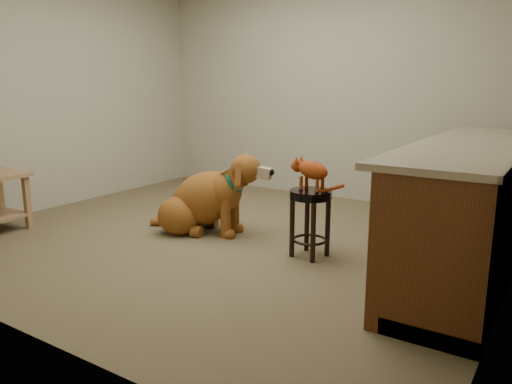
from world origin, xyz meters
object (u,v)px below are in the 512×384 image
Objects in this scene: padded_stool at (310,210)px; wood_stool at (476,198)px; golden_retriever at (205,201)px; tabby_kitten at (310,171)px.

wood_stool is at bearing 48.08° from padded_stool.
padded_stool is 1.11m from golden_retriever.
padded_stool is 0.31m from tabby_kitten.
padded_stool is 1.51m from wood_stool.
tabby_kitten reaches higher than golden_retriever.
golden_retriever is 2.69× the size of tabby_kitten.
golden_retriever is (-1.10, 0.07, -0.08)m from padded_stool.
wood_stool is at bearing 55.95° from tabby_kitten.
padded_stool is 1.17× the size of tabby_kitten.
wood_stool is 0.60× the size of golden_retriever.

